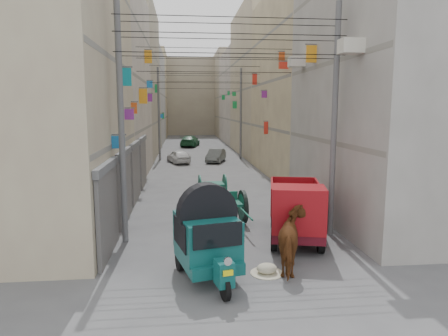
{
  "coord_description": "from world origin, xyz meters",
  "views": [
    {
      "loc": [
        -1.63,
        -7.35,
        4.47
      ],
      "look_at": [
        -0.17,
        6.5,
        2.4
      ],
      "focal_mm": 32.0,
      "sensor_mm": 36.0,
      "label": 1
    }
  ],
  "objects": [
    {
      "name": "mini_truck",
      "position": [
        2.1,
        5.19,
        1.01
      ],
      "size": [
        2.44,
        4.0,
        2.1
      ],
      "rotation": [
        0.0,
        0.0,
        -0.22
      ],
      "color": "black",
      "rests_on": "ground"
    },
    {
      "name": "utility_poles",
      "position": [
        0.0,
        17.0,
        4.0
      ],
      "size": [
        7.4,
        22.2,
        8.0
      ],
      "color": "#59595B",
      "rests_on": "ground"
    },
    {
      "name": "tonga_cart",
      "position": [
        0.11,
        7.72,
        0.68
      ],
      "size": [
        1.47,
        2.99,
        1.31
      ],
      "rotation": [
        0.0,
        0.0,
        0.1
      ],
      "color": "black",
      "rests_on": "ground"
    },
    {
      "name": "feed_sack",
      "position": [
        0.63,
        2.86,
        0.14
      ],
      "size": [
        0.57,
        0.45,
        0.28
      ],
      "primitive_type": "ellipsoid",
      "color": "beige",
      "rests_on": "ground"
    },
    {
      "name": "ac_units",
      "position": [
        3.65,
        7.67,
        7.43
      ],
      "size": [
        0.7,
        6.55,
        3.35
      ],
      "color": "beige",
      "rests_on": "ground"
    },
    {
      "name": "second_cart",
      "position": [
        -0.14,
        12.45,
        0.63
      ],
      "size": [
        1.42,
        1.28,
        1.18
      ],
      "rotation": [
        0.0,
        0.0,
        0.07
      ],
      "color": "#12523F",
      "rests_on": "ground"
    },
    {
      "name": "building_row_right",
      "position": [
        8.0,
        34.13,
        6.46
      ],
      "size": [
        8.0,
        62.0,
        14.0
      ],
      "color": "#A6A29B",
      "rests_on": "ground"
    },
    {
      "name": "distant_car_green",
      "position": [
        -0.69,
        40.37,
        0.65
      ],
      "size": [
        2.65,
        4.74,
        1.3
      ],
      "primitive_type": "imported",
      "rotation": [
        0.0,
        0.0,
        2.95
      ],
      "color": "#1C5430",
      "rests_on": "ground"
    },
    {
      "name": "horse",
      "position": [
        1.43,
        3.0,
        0.86
      ],
      "size": [
        1.38,
        2.2,
        1.72
      ],
      "primitive_type": "imported",
      "rotation": [
        0.0,
        0.0,
        2.91
      ],
      "color": "maroon",
      "rests_on": "ground"
    },
    {
      "name": "distant_car_white",
      "position": [
        -1.95,
        25.7,
        0.56
      ],
      "size": [
        2.25,
        3.52,
        1.12
      ],
      "primitive_type": "imported",
      "rotation": [
        0.0,
        0.0,
        3.45
      ],
      "color": "silver",
      "rests_on": "ground"
    },
    {
      "name": "auto_rickshaw",
      "position": [
        -1.01,
        2.81,
        1.15
      ],
      "size": [
        1.99,
        2.86,
        1.95
      ],
      "rotation": [
        0.0,
        0.0,
        0.23
      ],
      "color": "black",
      "rests_on": "ground"
    },
    {
      "name": "building_row_left",
      "position": [
        -8.0,
        34.13,
        6.46
      ],
      "size": [
        8.0,
        62.0,
        14.0
      ],
      "color": "#B7AD8A",
      "rests_on": "ground"
    },
    {
      "name": "distant_car_grey",
      "position": [
        1.2,
        26.0,
        0.55
      ],
      "size": [
        2.05,
        3.54,
        1.1
      ],
      "primitive_type": "imported",
      "rotation": [
        0.0,
        0.0,
        -0.28
      ],
      "color": "#4D514F",
      "rests_on": "ground"
    },
    {
      "name": "end_cap_building",
      "position": [
        0.0,
        66.0,
        6.5
      ],
      "size": [
        22.0,
        10.0,
        13.0
      ],
      "primitive_type": "cube",
      "color": "tan",
      "rests_on": "ground"
    },
    {
      "name": "overhead_cables",
      "position": [
        0.0,
        14.4,
        6.77
      ],
      "size": [
        7.4,
        22.52,
        1.12
      ],
      "color": "black",
      "rests_on": "ground"
    },
    {
      "name": "shutters_left",
      "position": [
        -3.92,
        10.38,
        1.49
      ],
      "size": [
        0.18,
        14.4,
        2.88
      ],
      "color": "#515157",
      "rests_on": "ground"
    },
    {
      "name": "signboards",
      "position": [
        -0.01,
        21.66,
        3.43
      ],
      "size": [
        8.22,
        40.52,
        5.67
      ],
      "color": "#1B9747",
      "rests_on": "ground"
    },
    {
      "name": "ground",
      "position": [
        0.0,
        0.0,
        0.0
      ],
      "size": [
        140.0,
        140.0,
        0.0
      ],
      "primitive_type": "plane",
      "color": "#4B4B4E",
      "rests_on": "ground"
    }
  ]
}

